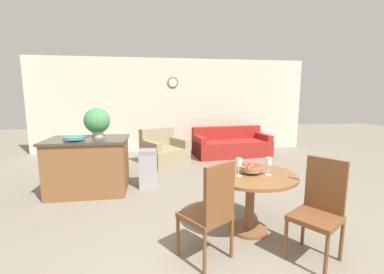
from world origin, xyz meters
The scene contains 13 objects.
wall_back centered at (0.00, 5.81, 1.35)m, with size 8.00×0.09×2.70m.
dining_table centered at (0.56, 0.99, 0.56)m, with size 1.06×1.06×0.72m.
dining_chair_near_left centered at (-0.03, 0.50, 0.55)m, with size 0.58×0.58×1.01m.
dining_chair_near_right centered at (1.05, 0.40, 0.55)m, with size 0.58×0.58×1.01m.
fruit_bowl centered at (0.56, 0.99, 0.78)m, with size 0.24×0.24×0.11m.
wine_glass_left centered at (0.38, 0.91, 0.88)m, with size 0.07×0.07×0.21m.
wine_glass_right centered at (0.73, 0.90, 0.88)m, with size 0.07×0.07×0.21m.
kitchen_island centered at (-1.67, 2.64, 0.46)m, with size 1.30×0.88×0.92m.
teal_bowl centered at (-1.81, 2.45, 0.97)m, with size 0.33×0.33×0.06m.
potted_plant centered at (-1.52, 2.79, 1.20)m, with size 0.43×0.43×0.50m.
trash_bin centered at (-0.68, 2.76, 0.34)m, with size 0.31×0.32×0.68m.
couch centered at (1.54, 4.97, 0.27)m, with size 2.13×1.18×0.77m.
armchair centered at (-0.34, 4.31, 0.29)m, with size 1.22×1.23×0.84m.
Camera 1 is at (-0.56, -1.78, 1.62)m, focal length 24.00 mm.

